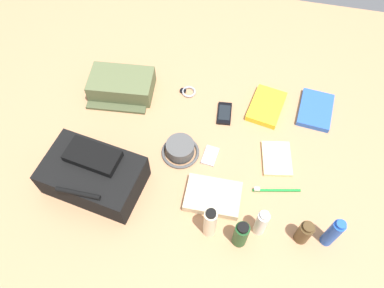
{
  "coord_description": "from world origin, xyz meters",
  "views": [
    {
      "loc": [
        -0.17,
        0.76,
        1.31
      ],
      "look_at": [
        0.0,
        0.0,
        0.04
      ],
      "focal_mm": 35.72,
      "sensor_mm": 36.0,
      "label": 1
    }
  ],
  "objects": [
    {
      "name": "backpack",
      "position": [
        0.32,
        0.22,
        0.07
      ],
      "size": [
        0.38,
        0.27,
        0.15
      ],
      "color": "black",
      "rests_on": "ground_plane"
    },
    {
      "name": "ground_plane",
      "position": [
        0.0,
        0.0,
        -0.01
      ],
      "size": [
        2.64,
        2.02,
        0.02
      ],
      "primitive_type": "cube",
      "color": "tan",
      "rests_on": "ground"
    },
    {
      "name": "cell_phone",
      "position": [
        -0.1,
        -0.2,
        0.01
      ],
      "size": [
        0.07,
        0.12,
        0.01
      ],
      "color": "black",
      "rests_on": "ground_plane"
    },
    {
      "name": "lotion_bottle",
      "position": [
        -0.13,
        0.32,
        0.08
      ],
      "size": [
        0.04,
        0.04,
        0.17
      ],
      "color": "beige",
      "rests_on": "ground_plane"
    },
    {
      "name": "cologne_bottle",
      "position": [
        -0.45,
        0.27,
        0.06
      ],
      "size": [
        0.05,
        0.05,
        0.12
      ],
      "color": "#473319",
      "rests_on": "ground_plane"
    },
    {
      "name": "toothbrush",
      "position": [
        -0.34,
        0.11,
        0.01
      ],
      "size": [
        0.18,
        0.05,
        0.02
      ],
      "color": "#198C33",
      "rests_on": "ground_plane"
    },
    {
      "name": "travel_guidebook",
      "position": [
        -0.26,
        -0.27,
        0.01
      ],
      "size": [
        0.16,
        0.21,
        0.03
      ],
      "color": "yellow",
      "rests_on": "ground_plane"
    },
    {
      "name": "wristwatch",
      "position": [
        0.08,
        -0.28,
        0.01
      ],
      "size": [
        0.07,
        0.06,
        0.01
      ],
      "color": "#99999E",
      "rests_on": "ground_plane"
    },
    {
      "name": "toothpaste_tube",
      "position": [
        -0.3,
        0.27,
        0.07
      ],
      "size": [
        0.04,
        0.04,
        0.15
      ],
      "color": "white",
      "rests_on": "ground_plane"
    },
    {
      "name": "toiletry_pouch",
      "position": [
        0.36,
        -0.22,
        0.04
      ],
      "size": [
        0.28,
        0.22,
        0.09
      ],
      "color": "#56603D",
      "rests_on": "ground_plane"
    },
    {
      "name": "deodorant_spray",
      "position": [
        -0.53,
        0.26,
        0.08
      ],
      "size": [
        0.04,
        0.04,
        0.17
      ],
      "color": "blue",
      "rests_on": "ground_plane"
    },
    {
      "name": "media_player",
      "position": [
        -0.08,
        0.02,
        0.01
      ],
      "size": [
        0.06,
        0.09,
        0.01
      ],
      "color": "#B7B7BC",
      "rests_on": "ground_plane"
    },
    {
      "name": "notepad",
      "position": [
        -0.33,
        -0.02,
        0.01
      ],
      "size": [
        0.14,
        0.17,
        0.02
      ],
      "primitive_type": "cube",
      "rotation": [
        0.0,
        0.0,
        0.18
      ],
      "color": "beige",
      "rests_on": "ground_plane"
    },
    {
      "name": "bucket_hat",
      "position": [
        0.04,
        0.03,
        0.03
      ],
      "size": [
        0.15,
        0.15,
        0.06
      ],
      "color": "#4C4C4C",
      "rests_on": "ground_plane"
    },
    {
      "name": "folded_towel",
      "position": [
        -0.12,
        0.19,
        0.02
      ],
      "size": [
        0.2,
        0.14,
        0.04
      ],
      "primitive_type": "cube",
      "rotation": [
        0.0,
        0.0,
        0.02
      ],
      "color": "#C6B289",
      "rests_on": "ground_plane"
    },
    {
      "name": "shampoo_bottle",
      "position": [
        -0.24,
        0.33,
        0.07
      ],
      "size": [
        0.05,
        0.05,
        0.14
      ],
      "color": "#19471E",
      "rests_on": "ground_plane"
    },
    {
      "name": "paperback_novel",
      "position": [
        -0.47,
        -0.29,
        0.01
      ],
      "size": [
        0.15,
        0.2,
        0.02
      ],
      "color": "blue",
      "rests_on": "ground_plane"
    }
  ]
}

